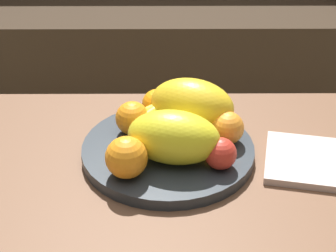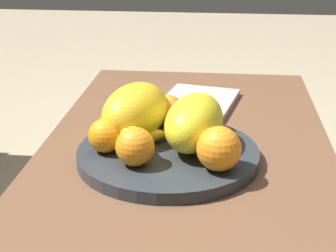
{
  "view_description": "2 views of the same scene",
  "coord_description": "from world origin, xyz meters",
  "px_view_note": "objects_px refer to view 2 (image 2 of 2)",
  "views": [
    {
      "loc": [
        -0.04,
        -0.95,
        1.09
      ],
      "look_at": [
        -0.03,
        0.03,
        0.49
      ],
      "focal_mm": 59.06,
      "sensor_mm": 36.0,
      "label": 1
    },
    {
      "loc": [
        -1.02,
        -0.07,
        0.88
      ],
      "look_at": [
        -0.03,
        0.03,
        0.49
      ],
      "focal_mm": 57.26,
      "sensor_mm": 36.0,
      "label": 2
    }
  ],
  "objects_px": {
    "fruit_bowl": "(168,155)",
    "melon_smaller_beside": "(135,111)",
    "magazine": "(197,103)",
    "apple_front": "(208,117)",
    "orange_left": "(219,149)",
    "orange_front": "(135,147)",
    "orange_back": "(167,111)",
    "orange_right": "(105,136)",
    "melon_large_front": "(194,122)",
    "banana_bunch": "(127,133)",
    "coffee_table": "(185,172)"
  },
  "relations": [
    {
      "from": "coffee_table",
      "to": "melon_large_front",
      "type": "relative_size",
      "value": 6.43
    },
    {
      "from": "orange_right",
      "to": "magazine",
      "type": "bearing_deg",
      "value": -24.58
    },
    {
      "from": "orange_front",
      "to": "banana_bunch",
      "type": "bearing_deg",
      "value": 20.06
    },
    {
      "from": "banana_bunch",
      "to": "orange_front",
      "type": "bearing_deg",
      "value": -159.94
    },
    {
      "from": "fruit_bowl",
      "to": "orange_right",
      "type": "height_order",
      "value": "orange_right"
    },
    {
      "from": "melon_large_front",
      "to": "orange_right",
      "type": "distance_m",
      "value": 0.18
    },
    {
      "from": "orange_left",
      "to": "magazine",
      "type": "height_order",
      "value": "orange_left"
    },
    {
      "from": "orange_right",
      "to": "orange_back",
      "type": "xyz_separation_m",
      "value": [
        0.15,
        -0.11,
        0.0
      ]
    },
    {
      "from": "orange_left",
      "to": "orange_right",
      "type": "bearing_deg",
      "value": 75.85
    },
    {
      "from": "melon_smaller_beside",
      "to": "orange_left",
      "type": "height_order",
      "value": "melon_smaller_beside"
    },
    {
      "from": "apple_front",
      "to": "coffee_table",
      "type": "bearing_deg",
      "value": 147.18
    },
    {
      "from": "apple_front",
      "to": "orange_back",
      "type": "bearing_deg",
      "value": 76.21
    },
    {
      "from": "orange_right",
      "to": "banana_bunch",
      "type": "bearing_deg",
      "value": -56.53
    },
    {
      "from": "coffee_table",
      "to": "melon_large_front",
      "type": "xyz_separation_m",
      "value": [
        -0.02,
        -0.02,
        0.12
      ]
    },
    {
      "from": "fruit_bowl",
      "to": "melon_smaller_beside",
      "type": "relative_size",
      "value": 1.96
    },
    {
      "from": "orange_left",
      "to": "coffee_table",
      "type": "bearing_deg",
      "value": 31.1
    },
    {
      "from": "melon_smaller_beside",
      "to": "banana_bunch",
      "type": "distance_m",
      "value": 0.06
    },
    {
      "from": "apple_front",
      "to": "melon_large_front",
      "type": "bearing_deg",
      "value": 164.7
    },
    {
      "from": "melon_large_front",
      "to": "orange_back",
      "type": "distance_m",
      "value": 0.13
    },
    {
      "from": "melon_large_front",
      "to": "banana_bunch",
      "type": "height_order",
      "value": "melon_large_front"
    },
    {
      "from": "melon_large_front",
      "to": "coffee_table",
      "type": "bearing_deg",
      "value": 38.65
    },
    {
      "from": "orange_back",
      "to": "orange_left",
      "type": "bearing_deg",
      "value": -150.59
    },
    {
      "from": "orange_right",
      "to": "orange_back",
      "type": "bearing_deg",
      "value": -35.39
    },
    {
      "from": "fruit_bowl",
      "to": "apple_front",
      "type": "xyz_separation_m",
      "value": [
        0.1,
        -0.08,
        0.05
      ]
    },
    {
      "from": "melon_large_front",
      "to": "orange_left",
      "type": "relative_size",
      "value": 2.25
    },
    {
      "from": "orange_back",
      "to": "apple_front",
      "type": "relative_size",
      "value": 1.09
    },
    {
      "from": "orange_right",
      "to": "apple_front",
      "type": "bearing_deg",
      "value": -57.09
    },
    {
      "from": "orange_front",
      "to": "orange_left",
      "type": "xyz_separation_m",
      "value": [
        -0.0,
        -0.16,
        0.0
      ]
    },
    {
      "from": "orange_back",
      "to": "apple_front",
      "type": "distance_m",
      "value": 0.09
    },
    {
      "from": "fruit_bowl",
      "to": "orange_left",
      "type": "bearing_deg",
      "value": -128.39
    },
    {
      "from": "melon_large_front",
      "to": "orange_front",
      "type": "relative_size",
      "value": 2.54
    },
    {
      "from": "melon_smaller_beside",
      "to": "magazine",
      "type": "bearing_deg",
      "value": -22.45
    },
    {
      "from": "melon_smaller_beside",
      "to": "orange_front",
      "type": "xyz_separation_m",
      "value": [
        -0.13,
        -0.02,
        -0.02
      ]
    },
    {
      "from": "orange_front",
      "to": "orange_right",
      "type": "distance_m",
      "value": 0.09
    },
    {
      "from": "banana_bunch",
      "to": "magazine",
      "type": "xyz_separation_m",
      "value": [
        0.33,
        -0.12,
        -0.05
      ]
    },
    {
      "from": "coffee_table",
      "to": "magazine",
      "type": "height_order",
      "value": "magazine"
    },
    {
      "from": "coffee_table",
      "to": "orange_front",
      "type": "relative_size",
      "value": 16.32
    },
    {
      "from": "orange_front",
      "to": "orange_right",
      "type": "xyz_separation_m",
      "value": [
        0.05,
        0.07,
        -0.0
      ]
    },
    {
      "from": "fruit_bowl",
      "to": "melon_smaller_beside",
      "type": "height_order",
      "value": "melon_smaller_beside"
    },
    {
      "from": "melon_smaller_beside",
      "to": "orange_left",
      "type": "xyz_separation_m",
      "value": [
        -0.13,
        -0.18,
        -0.02
      ]
    },
    {
      "from": "fruit_bowl",
      "to": "banana_bunch",
      "type": "relative_size",
      "value": 2.05
    },
    {
      "from": "coffee_table",
      "to": "magazine",
      "type": "xyz_separation_m",
      "value": [
        0.3,
        -0.01,
        0.05
      ]
    },
    {
      "from": "fruit_bowl",
      "to": "orange_back",
      "type": "bearing_deg",
      "value": 6.58
    },
    {
      "from": "orange_left",
      "to": "apple_front",
      "type": "xyz_separation_m",
      "value": [
        0.19,
        0.03,
        -0.01
      ]
    },
    {
      "from": "coffee_table",
      "to": "banana_bunch",
      "type": "distance_m",
      "value": 0.15
    },
    {
      "from": "melon_large_front",
      "to": "orange_back",
      "type": "relative_size",
      "value": 2.64
    },
    {
      "from": "orange_front",
      "to": "orange_back",
      "type": "relative_size",
      "value": 1.04
    },
    {
      "from": "orange_right",
      "to": "apple_front",
      "type": "height_order",
      "value": "orange_right"
    },
    {
      "from": "magazine",
      "to": "coffee_table",
      "type": "bearing_deg",
      "value": -169.86
    },
    {
      "from": "orange_front",
      "to": "apple_front",
      "type": "xyz_separation_m",
      "value": [
        0.18,
        -0.13,
        -0.0
      ]
    }
  ]
}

